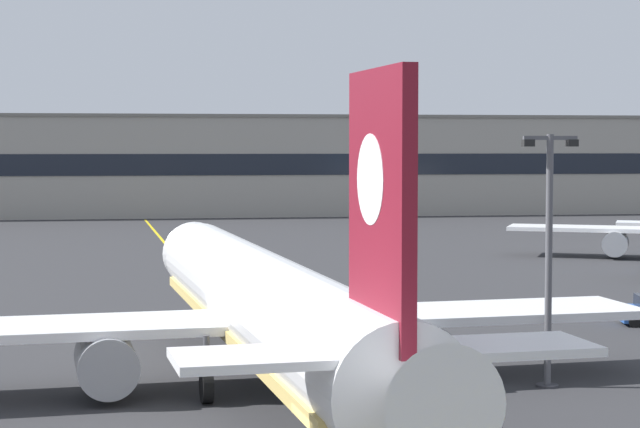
# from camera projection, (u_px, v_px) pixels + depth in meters

# --- Properties ---
(taxiway_centreline) EXTENTS (9.61, 179.77, 0.01)m
(taxiway_centreline) POSITION_uv_depth(u_px,v_px,m) (237.00, 329.00, 60.89)
(taxiway_centreline) COLOR yellow
(taxiway_centreline) RESTS_ON ground
(airliner_foreground) EXTENTS (32.30, 41.52, 11.65)m
(airliner_foreground) POSITION_uv_depth(u_px,v_px,m) (265.00, 305.00, 45.54)
(airliner_foreground) COLOR white
(airliner_foreground) RESTS_ON ground
(apron_lamp_post) EXTENTS (2.24, 0.90, 10.09)m
(apron_lamp_post) POSITION_uv_depth(u_px,v_px,m) (549.00, 254.00, 45.98)
(apron_lamp_post) COLOR #515156
(apron_lamp_post) RESTS_ON ground
(safety_cone_by_nose_gear) EXTENTS (0.44, 0.44, 0.55)m
(safety_cone_by_nose_gear) POSITION_uv_depth(u_px,v_px,m) (232.00, 319.00, 62.63)
(safety_cone_by_nose_gear) COLOR orange
(safety_cone_by_nose_gear) RESTS_ON ground
(terminal_building) EXTENTS (168.40, 12.40, 13.65)m
(terminal_building) POSITION_uv_depth(u_px,v_px,m) (183.00, 165.00, 156.69)
(terminal_building) COLOR #9E998E
(terminal_building) RESTS_ON ground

